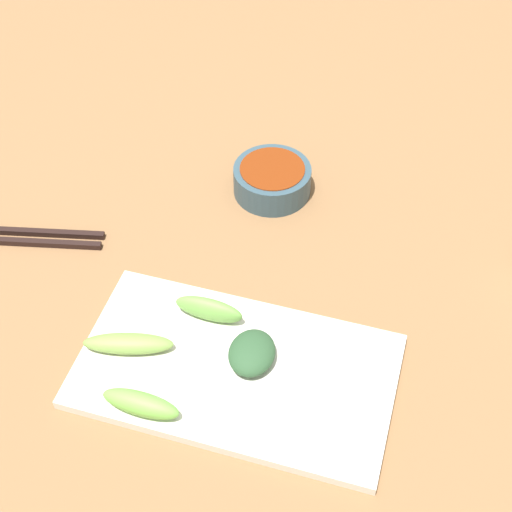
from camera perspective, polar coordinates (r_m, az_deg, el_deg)
name	(u,v)px	position (r m, az deg, el deg)	size (l,w,h in m)	color
tabletop	(245,291)	(0.91, -0.82, -2.66)	(2.10, 2.10, 0.02)	brown
sauce_bowl	(272,179)	(1.00, 1.22, 5.81)	(0.10, 0.10, 0.04)	#324B57
serving_plate	(236,371)	(0.82, -1.50, -8.62)	(0.19, 0.34, 0.01)	silver
broccoli_stalk_0	(141,404)	(0.79, -8.65, -10.92)	(0.02, 0.08, 0.02)	#71BB47
broccoli_leafy_1	(252,353)	(0.81, -0.31, -7.28)	(0.06, 0.05, 0.03)	#2D5130
broccoli_stalk_2	(209,309)	(0.85, -3.56, -4.02)	(0.02, 0.08, 0.03)	#6DA848
broccoli_stalk_3	(128,344)	(0.83, -9.57, -6.51)	(0.03, 0.10, 0.02)	#799F47
chopsticks	(12,237)	(1.00, -17.86, 1.40)	(0.07, 0.23, 0.01)	black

